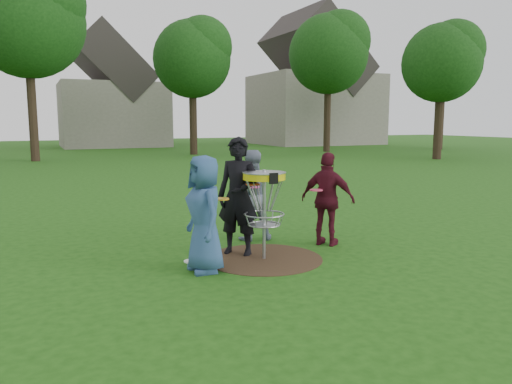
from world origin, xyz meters
name	(u,v)px	position (x,y,z in m)	size (l,w,h in m)	color
ground	(264,259)	(0.00, 0.00, 0.00)	(100.00, 100.00, 0.00)	#19470F
dirt_patch	(264,258)	(0.00, 0.00, 0.00)	(1.80, 1.80, 0.01)	#47331E
player_blue	(205,214)	(-1.02, -0.22, 0.82)	(0.80, 0.52, 1.64)	#2D4E7C
player_black	(239,196)	(-0.25, 0.42, 0.93)	(0.68, 0.45, 1.86)	black
player_grey	(251,195)	(0.32, 1.24, 0.80)	(0.78, 0.61, 1.60)	gray
player_maroon	(328,199)	(1.35, 0.34, 0.79)	(0.93, 0.39, 1.59)	#4F121F
disc_on_grass	(191,261)	(-1.07, 0.31, 0.01)	(0.22, 0.22, 0.02)	white
disc_golf_basket	(264,193)	(0.00, 0.00, 1.02)	(0.66, 0.67, 1.38)	#9EA0A5
held_discs	(262,190)	(0.12, 0.31, 1.03)	(2.04, 1.35, 0.19)	orange
tree_row	(101,40)	(0.44, 20.67, 6.21)	(51.20, 17.42, 9.90)	#38281C
house_row	(139,94)	(4.78, 33.07, 4.14)	(44.50, 10.65, 11.62)	gray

